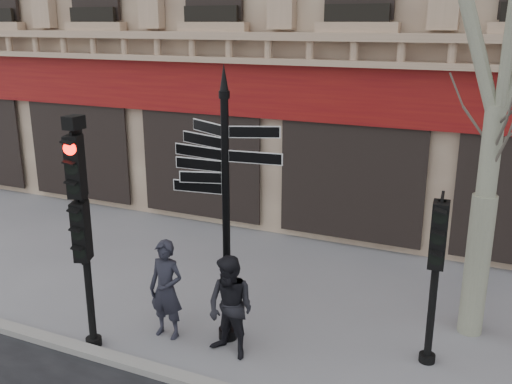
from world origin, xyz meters
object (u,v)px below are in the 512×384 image
traffic_signal_main (81,207)px  pedestrian_a (166,289)px  fingerpost (225,162)px  pedestrian_b (231,308)px  traffic_signal_secondary (437,252)px

traffic_signal_main → pedestrian_a: (0.95, 0.78, -1.56)m
fingerpost → pedestrian_b: bearing=-54.3°
pedestrian_b → fingerpost: bearing=134.6°
fingerpost → traffic_signal_secondary: 3.48m
traffic_signal_secondary → pedestrian_b: bearing=-163.4°
traffic_signal_main → traffic_signal_secondary: (5.11, 1.81, -0.56)m
fingerpost → traffic_signal_main: size_ratio=1.19×
traffic_signal_main → pedestrian_b: 2.80m
traffic_signal_main → traffic_signal_secondary: 5.45m
traffic_signal_main → pedestrian_a: traffic_signal_main is taller
traffic_signal_main → pedestrian_b: size_ratio=2.26×
traffic_signal_secondary → pedestrian_a: 4.40m
fingerpost → pedestrian_a: size_ratio=2.66×
fingerpost → traffic_signal_secondary: bearing=14.9°
fingerpost → pedestrian_b: (0.28, -0.44, -2.23)m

